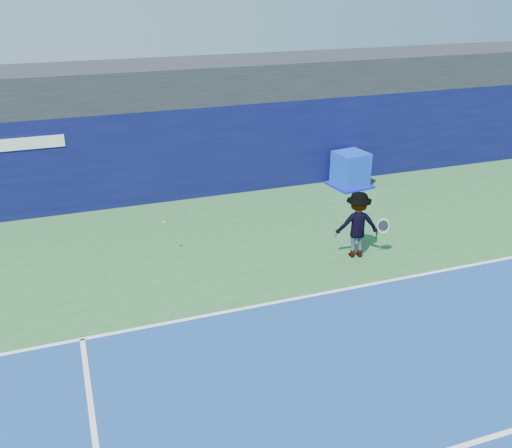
# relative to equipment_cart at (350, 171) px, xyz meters

# --- Properties ---
(ground) EXTENTS (80.00, 80.00, 0.00)m
(ground) POSITION_rel_equipment_cart_xyz_m (-4.52, -9.35, -0.56)
(ground) COLOR #2D6532
(ground) RESTS_ON ground
(baseline) EXTENTS (24.00, 0.10, 0.01)m
(baseline) POSITION_rel_equipment_cart_xyz_m (-4.52, -6.35, -0.55)
(baseline) COLOR white
(baseline) RESTS_ON ground
(stadium_band) EXTENTS (36.00, 3.00, 1.20)m
(stadium_band) POSITION_rel_equipment_cart_xyz_m (-4.52, 2.15, 3.04)
(stadium_band) COLOR black
(stadium_band) RESTS_ON back_wall_assembly
(back_wall_assembly) EXTENTS (36.00, 1.03, 3.00)m
(back_wall_assembly) POSITION_rel_equipment_cart_xyz_m (-4.52, 1.15, 0.94)
(back_wall_assembly) COLOR #0B0D3D
(back_wall_assembly) RESTS_ON ground
(equipment_cart) EXTENTS (1.46, 1.46, 1.22)m
(equipment_cart) POSITION_rel_equipment_cart_xyz_m (0.00, 0.00, 0.00)
(equipment_cart) COLOR #0D32C3
(equipment_cart) RESTS_ON ground
(tennis_player) EXTENTS (1.40, 0.92, 1.79)m
(tennis_player) POSITION_rel_equipment_cart_xyz_m (-2.41, -4.85, 0.34)
(tennis_player) COLOR silver
(tennis_player) RESTS_ON ground
(tennis_ball) EXTENTS (0.07, 0.07, 0.07)m
(tennis_ball) POSITION_rel_equipment_cart_xyz_m (-7.15, -3.23, 0.44)
(tennis_ball) COLOR #C5DA18
(tennis_ball) RESTS_ON ground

